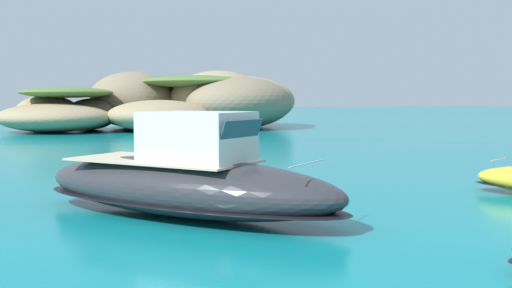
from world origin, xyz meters
The scene contains 3 objects.
islet_large centered at (11.87, 58.37, 3.23)m, with size 27.85×28.13×7.05m.
islet_small centered at (-5.79, 57.79, 2.03)m, with size 16.81×17.33×4.86m.
motorboat_charcoal centered at (-9.15, 7.58, 1.07)m, with size 8.80×10.90×3.21m.
Camera 1 is at (-15.09, -9.10, 3.61)m, focal length 40.59 mm.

